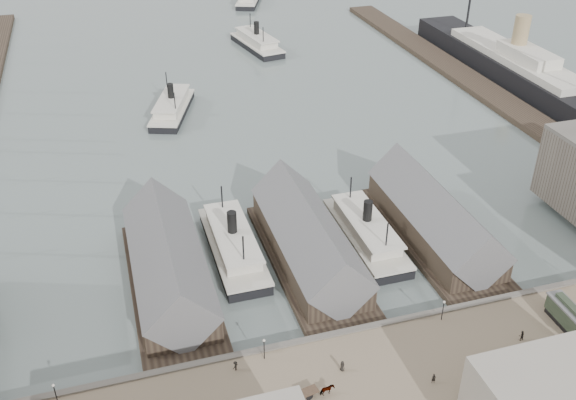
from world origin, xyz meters
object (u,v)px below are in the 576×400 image
object	(u,v)px
tram	(571,320)
horse_cart_right	(488,392)
ferry_docked_west	(233,244)
ocean_steamer	(515,67)
horse_cart_center	(322,391)

from	to	relation	value
tram	horse_cart_right	size ratio (longest dim) A/B	2.21
tram	horse_cart_right	world-z (taller)	tram
ferry_docked_west	tram	size ratio (longest dim) A/B	2.64
ocean_steamer	tram	world-z (taller)	ocean_steamer
ferry_docked_west	ocean_steamer	size ratio (longest dim) A/B	0.27
ocean_steamer	horse_cart_center	bearing A→B (deg)	-134.00
ocean_steamer	horse_cart_right	world-z (taller)	ocean_steamer
ferry_docked_west	horse_cart_center	bearing A→B (deg)	-84.19
tram	horse_cart_center	bearing A→B (deg)	-176.96
horse_cart_center	horse_cart_right	distance (m)	23.41
ferry_docked_west	horse_cart_right	world-z (taller)	ferry_docked_west
ferry_docked_west	tram	world-z (taller)	ferry_docked_west
ferry_docked_west	tram	bearing A→B (deg)	-39.55
horse_cart_center	horse_cart_right	world-z (taller)	horse_cart_center
horse_cart_right	ocean_steamer	bearing A→B (deg)	-46.70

